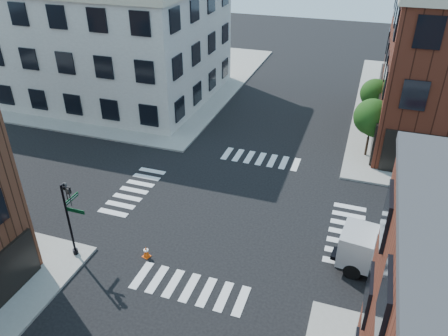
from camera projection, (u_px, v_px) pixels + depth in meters
ground at (233, 210)px, 27.55m from camera, size 120.00×120.00×0.00m
sidewalk_nw at (116, 74)px, 50.51m from camera, size 30.00×30.00×0.15m
building_nw at (100, 38)px, 43.13m from camera, size 22.00×16.00×11.00m
tree_near at (373, 119)px, 31.99m from camera, size 2.69×2.69×4.49m
tree_far at (375, 95)px, 37.04m from camera, size 2.43×2.43×4.07m
signal_pole at (70, 212)px, 22.52m from camera, size 1.29×1.24×4.60m
box_truck at (417, 257)px, 21.31m from camera, size 7.35×2.95×3.25m
traffic_cone at (146, 252)px, 23.65m from camera, size 0.47×0.47×0.69m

